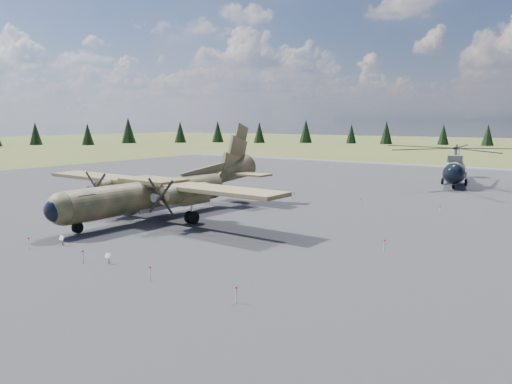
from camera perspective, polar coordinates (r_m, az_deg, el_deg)
The scene contains 8 objects.
ground at distance 43.71m, azimuth -6.31°, elevation -3.60°, with size 500.00×500.00×0.00m, color brown.
apron at distance 51.53m, azimuth 1.00°, elevation -1.75°, with size 120.00×120.00×0.04m, color #57575C.
transport_plane at distance 46.84m, azimuth -10.73°, elevation 0.37°, with size 27.81×25.28×9.18m.
helicopter_near at distance 73.12m, azimuth 21.82°, elevation 3.60°, with size 24.96×26.54×5.34m.
info_placard_left at distance 38.44m, azimuth -21.29°, elevation -5.02°, with size 0.47×0.21×0.72m.
info_placard_right at distance 32.73m, azimuth -16.54°, elevation -7.11°, with size 0.44×0.21×0.68m.
barrier_fence at distance 43.85m, azimuth -6.84°, elevation -2.90°, with size 33.12×29.62×0.85m.
treeline at distance 43.67m, azimuth -2.71°, elevation 2.67°, with size 329.26×330.54×10.84m.
Camera 1 is at (28.15, -32.24, 8.89)m, focal length 35.00 mm.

